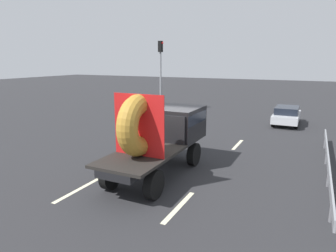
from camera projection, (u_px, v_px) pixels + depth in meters
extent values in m
plane|color=#28282B|center=(169.00, 169.00, 12.23)|extent=(120.00, 120.00, 0.00)
cylinder|color=black|center=(158.00, 149.00, 13.31)|extent=(0.28, 0.96, 0.96)
cylinder|color=black|center=(194.00, 154.00, 12.58)|extent=(0.28, 0.96, 0.96)
cylinder|color=black|center=(110.00, 176.00, 10.25)|extent=(0.28, 0.96, 0.96)
cylinder|color=black|center=(154.00, 184.00, 9.52)|extent=(0.28, 0.96, 0.96)
cube|color=black|center=(156.00, 152.00, 11.33)|extent=(1.30, 5.60, 0.25)
cube|color=black|center=(176.00, 123.00, 12.67)|extent=(2.00, 2.13, 1.35)
cube|color=black|center=(175.00, 116.00, 12.56)|extent=(2.02, 2.03, 0.44)
cube|color=black|center=(142.00, 156.00, 10.35)|extent=(2.00, 3.46, 0.10)
cube|color=black|center=(164.00, 129.00, 11.70)|extent=(1.80, 0.08, 1.10)
torus|color=#B7842D|center=(139.00, 125.00, 9.98)|extent=(0.70, 2.10, 2.10)
cube|color=red|center=(139.00, 125.00, 9.98)|extent=(1.90, 0.03, 2.10)
cylinder|color=black|center=(278.00, 116.00, 21.97)|extent=(0.20, 0.58, 0.58)
cylinder|color=black|center=(298.00, 118.00, 21.37)|extent=(0.20, 0.58, 0.58)
cylinder|color=black|center=(273.00, 123.00, 19.84)|extent=(0.20, 0.58, 0.58)
cylinder|color=black|center=(296.00, 124.00, 19.24)|extent=(0.20, 0.58, 0.58)
cube|color=silver|center=(287.00, 117.00, 20.55)|extent=(1.62, 3.79, 0.50)
cube|color=black|center=(287.00, 110.00, 20.37)|extent=(1.46, 2.12, 0.45)
cylinder|color=gray|center=(161.00, 82.00, 25.72)|extent=(0.16, 0.16, 4.99)
cube|color=black|center=(160.00, 46.00, 25.08)|extent=(0.30, 0.36, 0.90)
sphere|color=red|center=(162.00, 43.00, 24.95)|extent=(0.20, 0.20, 0.20)
cube|color=gray|center=(328.00, 161.00, 11.54)|extent=(0.06, 10.44, 0.32)
cylinder|color=slate|center=(331.00, 213.00, 8.17)|extent=(0.10, 0.10, 0.55)
cylinder|color=slate|center=(328.00, 179.00, 10.46)|extent=(0.10, 0.10, 0.55)
cylinder|color=slate|center=(326.00, 158.00, 12.75)|extent=(0.10, 0.10, 0.55)
cylinder|color=slate|center=(325.00, 143.00, 15.04)|extent=(0.10, 0.10, 0.55)
cube|color=beige|center=(85.00, 186.00, 10.58)|extent=(0.16, 2.97, 0.01)
cube|color=beige|center=(180.00, 134.00, 17.87)|extent=(0.16, 2.17, 0.01)
cube|color=beige|center=(179.00, 207.00, 9.07)|extent=(0.16, 2.19, 0.01)
cube|color=beige|center=(238.00, 145.00, 15.71)|extent=(0.16, 2.01, 0.01)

